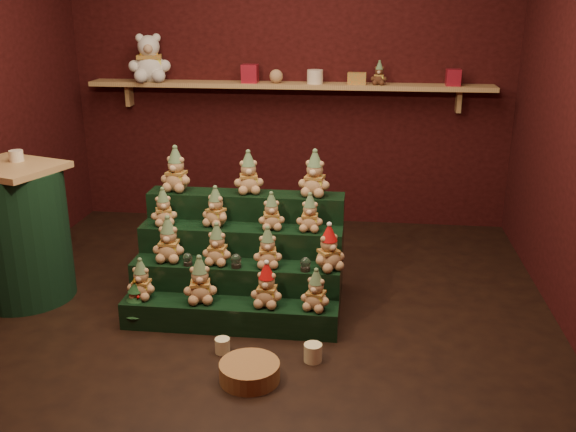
# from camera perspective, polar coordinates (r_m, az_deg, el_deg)

# --- Properties ---
(ground) EXTENTS (4.00, 4.00, 0.00)m
(ground) POSITION_cam_1_polar(r_m,az_deg,el_deg) (4.41, -2.87, -8.67)
(ground) COLOR black
(ground) RESTS_ON ground
(back_wall) EXTENTS (4.00, 0.10, 2.80)m
(back_wall) POSITION_cam_1_polar(r_m,az_deg,el_deg) (5.98, 0.23, 12.71)
(back_wall) COLOR black
(back_wall) RESTS_ON ground
(front_wall) EXTENTS (4.00, 0.10, 2.80)m
(front_wall) POSITION_cam_1_polar(r_m,az_deg,el_deg) (2.03, -13.10, 0.24)
(front_wall) COLOR black
(front_wall) RESTS_ON ground
(back_shelf) EXTENTS (3.60, 0.26, 0.24)m
(back_shelf) POSITION_cam_1_polar(r_m,az_deg,el_deg) (5.81, 0.03, 11.49)
(back_shelf) COLOR tan
(back_shelf) RESTS_ON ground
(riser_tier_front) EXTENTS (1.40, 0.22, 0.18)m
(riser_tier_front) POSITION_cam_1_polar(r_m,az_deg,el_deg) (4.20, -5.21, -8.81)
(riser_tier_front) COLOR black
(riser_tier_front) RESTS_ON ground
(riser_tier_midfront) EXTENTS (1.40, 0.22, 0.36)m
(riser_tier_midfront) POSITION_cam_1_polar(r_m,az_deg,el_deg) (4.35, -4.66, -6.43)
(riser_tier_midfront) COLOR black
(riser_tier_midfront) RESTS_ON ground
(riser_tier_midback) EXTENTS (1.40, 0.22, 0.54)m
(riser_tier_midback) POSITION_cam_1_polar(r_m,az_deg,el_deg) (4.51, -4.14, -4.22)
(riser_tier_midback) COLOR black
(riser_tier_midback) RESTS_ON ground
(riser_tier_back) EXTENTS (1.40, 0.22, 0.72)m
(riser_tier_back) POSITION_cam_1_polar(r_m,az_deg,el_deg) (4.68, -3.67, -2.17)
(riser_tier_back) COLOR black
(riser_tier_back) RESTS_ON ground
(teddy_0) EXTENTS (0.20, 0.18, 0.26)m
(teddy_0) POSITION_cam_1_polar(r_m,az_deg,el_deg) (4.27, -12.92, -5.46)
(teddy_0) COLOR tan
(teddy_0) RESTS_ON riser_tier_front
(teddy_1) EXTENTS (0.25, 0.23, 0.30)m
(teddy_1) POSITION_cam_1_polar(r_m,az_deg,el_deg) (4.14, -7.83, -5.62)
(teddy_1) COLOR tan
(teddy_1) RESTS_ON riser_tier_front
(teddy_2) EXTENTS (0.21, 0.20, 0.28)m
(teddy_2) POSITION_cam_1_polar(r_m,az_deg,el_deg) (4.06, -1.90, -6.14)
(teddy_2) COLOR tan
(teddy_2) RESTS_ON riser_tier_front
(teddy_3) EXTENTS (0.22, 0.21, 0.26)m
(teddy_3) POSITION_cam_1_polar(r_m,az_deg,el_deg) (4.02, 2.50, -6.56)
(teddy_3) COLOR tan
(teddy_3) RESTS_ON riser_tier_front
(teddy_4) EXTENTS (0.22, 0.20, 0.30)m
(teddy_4) POSITION_cam_1_polar(r_m,az_deg,el_deg) (4.34, -10.57, -2.05)
(teddy_4) COLOR tan
(teddy_4) RESTS_ON riser_tier_midfront
(teddy_5) EXTENTS (0.21, 0.19, 0.27)m
(teddy_5) POSITION_cam_1_polar(r_m,az_deg,el_deg) (4.25, -6.31, -2.51)
(teddy_5) COLOR tan
(teddy_5) RESTS_ON riser_tier_midfront
(teddy_6) EXTENTS (0.21, 0.19, 0.26)m
(teddy_6) POSITION_cam_1_polar(r_m,az_deg,el_deg) (4.18, -1.82, -2.80)
(teddy_6) COLOR tan
(teddy_6) RESTS_ON riser_tier_midfront
(teddy_7) EXTENTS (0.28, 0.27, 0.29)m
(teddy_7) POSITION_cam_1_polar(r_m,az_deg,el_deg) (4.14, 3.65, -2.84)
(teddy_7) COLOR tan
(teddy_7) RESTS_ON riser_tier_midfront
(teddy_8) EXTENTS (0.23, 0.22, 0.25)m
(teddy_8) POSITION_cam_1_polar(r_m,az_deg,el_deg) (4.51, -11.02, 0.80)
(teddy_8) COLOR tan
(teddy_8) RESTS_ON riser_tier_midback
(teddy_9) EXTENTS (0.25, 0.24, 0.27)m
(teddy_9) POSITION_cam_1_polar(r_m,az_deg,el_deg) (4.42, -6.44, 0.82)
(teddy_9) COLOR tan
(teddy_9) RESTS_ON riser_tier_midback
(teddy_10) EXTENTS (0.21, 0.19, 0.25)m
(teddy_10) POSITION_cam_1_polar(r_m,az_deg,el_deg) (4.34, -1.49, 0.42)
(teddy_10) COLOR tan
(teddy_10) RESTS_ON riser_tier_midback
(teddy_11) EXTENTS (0.18, 0.17, 0.25)m
(teddy_11) POSITION_cam_1_polar(r_m,az_deg,el_deg) (4.31, 1.96, 0.31)
(teddy_11) COLOR tan
(teddy_11) RESTS_ON riser_tier_midback
(teddy_12) EXTENTS (0.25, 0.23, 0.31)m
(teddy_12) POSITION_cam_1_polar(r_m,az_deg,el_deg) (4.65, -9.92, 4.11)
(teddy_12) COLOR tan
(teddy_12) RESTS_ON riser_tier_back
(teddy_13) EXTENTS (0.25, 0.23, 0.29)m
(teddy_13) POSITION_cam_1_polar(r_m,az_deg,el_deg) (4.54, -3.53, 3.88)
(teddy_13) COLOR tan
(teddy_13) RESTS_ON riser_tier_back
(teddy_14) EXTENTS (0.25, 0.24, 0.31)m
(teddy_14) POSITION_cam_1_polar(r_m,az_deg,el_deg) (4.47, 2.39, 3.79)
(teddy_14) COLOR tan
(teddy_14) RESTS_ON riser_tier_back
(snow_globe_a) EXTENTS (0.06, 0.06, 0.08)m
(snow_globe_a) POSITION_cam_1_polar(r_m,az_deg,el_deg) (4.28, -8.91, -3.81)
(snow_globe_a) COLOR black
(snow_globe_a) RESTS_ON riser_tier_midfront
(snow_globe_b) EXTENTS (0.07, 0.07, 0.09)m
(snow_globe_b) POSITION_cam_1_polar(r_m,az_deg,el_deg) (4.20, -4.64, -3.98)
(snow_globe_b) COLOR black
(snow_globe_b) RESTS_ON riser_tier_midfront
(snow_globe_c) EXTENTS (0.07, 0.07, 0.09)m
(snow_globe_c) POSITION_cam_1_polar(r_m,az_deg,el_deg) (4.14, 1.55, -4.30)
(snow_globe_c) COLOR black
(snow_globe_c) RESTS_ON riser_tier_midfront
(side_table) EXTENTS (0.77, 0.70, 0.97)m
(side_table) POSITION_cam_1_polar(r_m,az_deg,el_deg) (4.84, -22.78, -1.42)
(side_table) COLOR tan
(side_table) RESTS_ON ground
(table_ornament) EXTENTS (0.09, 0.09, 0.08)m
(table_ornament) POSITION_cam_1_polar(r_m,az_deg,el_deg) (4.78, -23.01, 4.95)
(table_ornament) COLOR beige
(table_ornament) RESTS_ON side_table
(mini_christmas_tree) EXTENTS (0.20, 0.20, 0.34)m
(mini_christmas_tree) POSITION_cam_1_polar(r_m,az_deg,el_deg) (4.31, -13.33, -7.43)
(mini_christmas_tree) COLOR #422017
(mini_christmas_tree) RESTS_ON ground
(mug_left) EXTENTS (0.09, 0.09, 0.09)m
(mug_left) POSITION_cam_1_polar(r_m,az_deg,el_deg) (3.96, -5.85, -11.38)
(mug_left) COLOR beige
(mug_left) RESTS_ON ground
(mug_right) EXTENTS (0.11, 0.11, 0.11)m
(mug_right) POSITION_cam_1_polar(r_m,az_deg,el_deg) (3.86, 2.23, -12.04)
(mug_right) COLOR beige
(mug_right) RESTS_ON ground
(wicker_basket) EXTENTS (0.37, 0.37, 0.11)m
(wicker_basket) POSITION_cam_1_polar(r_m,az_deg,el_deg) (3.69, -3.44, -13.64)
(wicker_basket) COLOR olive
(wicker_basket) RESTS_ON ground
(white_bear) EXTENTS (0.45, 0.42, 0.52)m
(white_bear) POSITION_cam_1_polar(r_m,az_deg,el_deg) (6.03, -12.26, 14.09)
(white_bear) COLOR white
(white_bear) RESTS_ON back_shelf
(brown_bear) EXTENTS (0.15, 0.14, 0.20)m
(brown_bear) POSITION_cam_1_polar(r_m,az_deg,el_deg) (5.73, 8.11, 12.45)
(brown_bear) COLOR #4D2A19
(brown_bear) RESTS_ON back_shelf
(gift_tin_red_a) EXTENTS (0.14, 0.14, 0.16)m
(gift_tin_red_a) POSITION_cam_1_polar(r_m,az_deg,el_deg) (5.83, -3.40, 12.52)
(gift_tin_red_a) COLOR maroon
(gift_tin_red_a) RESTS_ON back_shelf
(gift_tin_cream) EXTENTS (0.14, 0.14, 0.12)m
(gift_tin_cream) POSITION_cam_1_polar(r_m,az_deg,el_deg) (5.76, 2.41, 12.26)
(gift_tin_cream) COLOR beige
(gift_tin_cream) RESTS_ON back_shelf
(gift_tin_red_b) EXTENTS (0.12, 0.12, 0.14)m
(gift_tin_red_b) POSITION_cam_1_polar(r_m,az_deg,el_deg) (5.79, 14.48, 11.84)
(gift_tin_red_b) COLOR maroon
(gift_tin_red_b) RESTS_ON back_shelf
(shelf_plush_ball) EXTENTS (0.12, 0.12, 0.12)m
(shelf_plush_ball) POSITION_cam_1_polar(r_m,az_deg,el_deg) (5.79, -1.06, 12.32)
(shelf_plush_ball) COLOR tan
(shelf_plush_ball) RESTS_ON back_shelf
(scarf_gift_box) EXTENTS (0.16, 0.10, 0.10)m
(scarf_gift_box) POSITION_cam_1_polar(r_m,az_deg,el_deg) (5.74, 6.13, 12.06)
(scarf_gift_box) COLOR orange
(scarf_gift_box) RESTS_ON back_shelf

